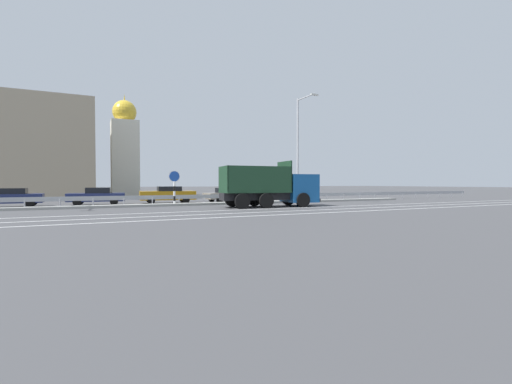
% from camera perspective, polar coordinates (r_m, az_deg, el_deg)
% --- Properties ---
extents(ground_plane, '(320.00, 320.00, 0.00)m').
position_cam_1_polar(ground_plane, '(26.66, 0.10, -2.25)').
color(ground_plane, '#424244').
extents(lane_strip_0, '(61.34, 0.16, 0.01)m').
position_cam_1_polar(lane_strip_0, '(23.49, 4.16, -2.74)').
color(lane_strip_0, silver).
rests_on(lane_strip_0, ground_plane).
extents(lane_strip_1, '(61.34, 0.16, 0.01)m').
position_cam_1_polar(lane_strip_1, '(21.61, 7.06, -3.11)').
color(lane_strip_1, silver).
rests_on(lane_strip_1, ground_plane).
extents(lane_strip_2, '(61.34, 0.16, 0.01)m').
position_cam_1_polar(lane_strip_2, '(20.01, 10.03, -3.48)').
color(lane_strip_2, silver).
rests_on(lane_strip_2, ground_plane).
extents(median_island, '(33.74, 1.10, 0.18)m').
position_cam_1_polar(median_island, '(28.73, -1.86, -1.80)').
color(median_island, gray).
rests_on(median_island, ground_plane).
extents(median_guardrail, '(61.34, 0.09, 0.78)m').
position_cam_1_polar(median_guardrail, '(29.90, -2.87, -0.75)').
color(median_guardrail, '#9EA0A5').
rests_on(median_guardrail, ground_plane).
extents(dump_truck, '(7.35, 3.13, 3.35)m').
position_cam_1_polar(dump_truck, '(25.39, 4.05, 0.37)').
color(dump_truck, '#144C8C').
rests_on(dump_truck, ground_plane).
extents(median_road_sign, '(0.83, 0.16, 2.68)m').
position_cam_1_polar(median_road_sign, '(26.87, -13.45, 0.84)').
color(median_road_sign, white).
rests_on(median_road_sign, ground_plane).
extents(street_lamp_1, '(0.70, 2.71, 9.35)m').
position_cam_1_polar(street_lamp_1, '(31.19, 7.17, 7.89)').
color(street_lamp_1, '#ADADB2').
rests_on(street_lamp_1, ground_plane).
extents(parked_car_1, '(4.08, 2.11, 1.37)m').
position_cam_1_polar(parked_car_1, '(30.37, -35.64, -0.72)').
color(parked_car_1, navy).
rests_on(parked_car_1, ground_plane).
extents(parked_car_2, '(4.31, 2.14, 1.39)m').
position_cam_1_polar(parked_car_2, '(29.94, -24.98, -0.61)').
color(parked_car_2, navy).
rests_on(parked_car_2, ground_plane).
extents(parked_car_3, '(4.74, 2.27, 1.46)m').
position_cam_1_polar(parked_car_3, '(30.60, -14.47, -0.40)').
color(parked_car_3, '#B27A14').
rests_on(parked_car_3, ground_plane).
extents(parked_car_4, '(4.78, 2.30, 1.30)m').
position_cam_1_polar(parked_car_4, '(31.81, -4.46, -0.44)').
color(parked_car_4, gray).
rests_on(parked_car_4, ground_plane).
extents(background_building_0, '(10.22, 13.57, 11.02)m').
position_cam_1_polar(background_building_0, '(47.69, -31.41, 5.79)').
color(background_building_0, tan).
rests_on(background_building_0, ground_plane).
extents(church_tower, '(3.60, 3.60, 14.21)m').
position_cam_1_polar(church_tower, '(51.69, -21.02, 6.68)').
color(church_tower, silver).
rests_on(church_tower, ground_plane).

